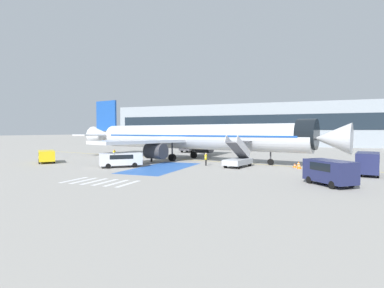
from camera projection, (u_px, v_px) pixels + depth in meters
The scene contains 23 objects.
ground_plane at pixel (200, 160), 47.37m from camera, with size 600.00×600.00×0.00m, color gray.
apron_leadline_yellow at pixel (192, 160), 47.97m from camera, with size 0.20×80.66×0.01m, color gold.
apron_stand_patch_blue at pixel (162, 168), 37.79m from camera, with size 5.76×13.35×0.01m, color #2856A8.
apron_walkway_bar_0 at pixel (74, 180), 28.38m from camera, with size 0.44×3.60×0.01m, color silver.
apron_walkway_bar_1 at pixel (84, 181), 27.96m from camera, with size 0.44×3.60×0.01m, color silver.
apron_walkway_bar_2 at pixel (95, 181), 27.53m from camera, with size 0.44×3.60×0.01m, color silver.
apron_walkway_bar_3 at pixel (106, 182), 27.11m from camera, with size 0.44×3.60×0.01m, color silver.
apron_walkway_bar_4 at pixel (117, 183), 26.69m from camera, with size 0.44×3.60×0.01m, color silver.
apron_walkway_bar_5 at pixel (128, 184), 26.26m from camera, with size 0.44×3.60×0.01m, color silver.
airliner at pixel (189, 137), 48.14m from camera, with size 46.48×31.16×10.59m.
boarding_stairs_forward at pixel (238, 159), 38.61m from camera, with size 3.21×5.53×4.15m.
fuel_tanker at pixel (193, 144), 68.86m from camera, with size 2.75×10.90×3.35m.
service_van_0 at pixel (330, 170), 25.43m from camera, with size 4.34×4.69×2.15m.
service_van_1 at pixel (121, 159), 38.36m from camera, with size 5.29×4.95×1.82m.
service_van_2 at pixel (46, 155), 43.78m from camera, with size 4.58×4.39×1.78m.
service_van_3 at pixel (368, 162), 31.23m from camera, with size 2.90×4.73×2.39m.
ground_crew_0 at pixel (206, 158), 40.16m from camera, with size 0.24×0.44×1.73m.
ground_crew_1 at pixel (152, 155), 45.17m from camera, with size 0.42×0.49×1.80m.
ground_crew_2 at pixel (114, 154), 49.05m from camera, with size 0.26×0.45×1.66m.
traffic_cone_0 at pixel (295, 165), 38.10m from camera, with size 0.48×0.48×0.54m.
traffic_cone_1 at pixel (299, 164), 39.45m from camera, with size 0.58×0.58×0.64m.
traffic_cone_2 at pixel (299, 166), 36.86m from camera, with size 0.58×0.58×0.64m.
terminal_building at pixel (263, 125), 98.13m from camera, with size 101.79×12.10×13.41m.
Camera 1 is at (15.47, -44.63, 4.61)m, focal length 28.00 mm.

